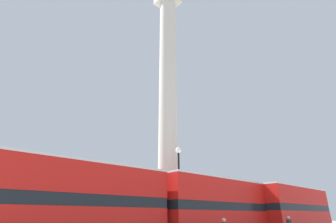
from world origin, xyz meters
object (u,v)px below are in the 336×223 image
Objects in this scene: bus_a at (71,202)px; bus_b at (216,206)px; monument_column at (168,130)px; bus_c at (295,209)px; street_lamp at (179,184)px.

bus_b reaches higher than bus_a.
monument_column is 2.54× the size of bus_a.
monument_column reaches higher than bus_a.
bus_c is at bearing -3.98° from bus_a.
street_lamp is at bearing -115.27° from monument_column.
bus_c is (11.33, -5.11, -6.91)m from monument_column.
bus_a is 1.55× the size of street_lamp.
monument_column is 13.17m from bus_a.
bus_a is 0.91× the size of bus_c.
street_lamp reaches higher than bus_a.
street_lamp reaches higher than bus_c.
monument_column is at bearing 94.41° from bus_b.
street_lamp is (-12.89, 1.79, 1.52)m from bus_c.
bus_b is (10.75, 0.32, 0.02)m from bus_a.
monument_column is 6.52m from street_lamp.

